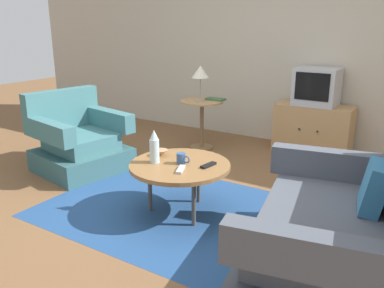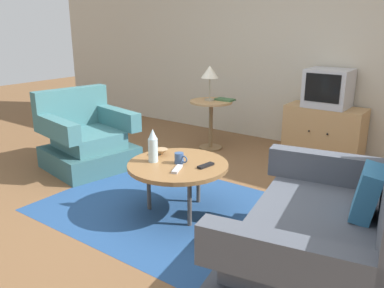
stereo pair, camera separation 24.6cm
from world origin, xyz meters
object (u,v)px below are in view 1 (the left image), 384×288
object	(u,v)px
mug	(181,158)
tv_remote_dark	(208,165)
side_table	(202,114)
table_lamp	(200,73)
bowl	(161,153)
television	(317,87)
armchair	(79,143)
coffee_table	(180,167)
vase	(154,147)
tv_stand	(313,129)
tv_remote_silver	(181,169)
book	(216,99)
couch	(335,235)

from	to	relation	value
mug	tv_remote_dark	xyz separation A→B (m)	(0.22, 0.06, -0.04)
side_table	mug	bearing A→B (deg)	-64.53
side_table	mug	world-z (taller)	side_table
table_lamp	side_table	bearing A→B (deg)	10.26
table_lamp	bowl	xyz separation A→B (m)	(0.55, -1.59, -0.50)
television	bowl	size ratio (longest dim) A/B	4.07
armchair	mug	bearing A→B (deg)	90.04
coffee_table	vase	distance (m)	0.27
tv_stand	table_lamp	size ratio (longest dim) A/B	2.11
tv_remote_dark	vase	bearing A→B (deg)	119.29
vase	tv_remote_silver	distance (m)	0.32
coffee_table	book	xyz separation A→B (m)	(-0.65, 1.80, 0.23)
television	tv_remote_dark	world-z (taller)	television
tv_stand	vase	size ratio (longest dim) A/B	3.22
coffee_table	couch	bearing A→B (deg)	-9.80
side_table	vase	bearing A→B (deg)	-71.58
coffee_table	tv_stand	distance (m)	2.34
coffee_table	tv_remote_silver	distance (m)	0.17
television	armchair	bearing A→B (deg)	-135.65
vase	tv_remote_dark	world-z (taller)	vase
couch	mug	distance (m)	1.37
armchair	mug	world-z (taller)	armchair
television	tv_remote_dark	distance (m)	2.26
couch	television	xyz separation A→B (m)	(-0.86, 2.52, 0.54)
tv_stand	bowl	xyz separation A→B (m)	(-0.73, -2.20, 0.17)
tv_stand	tv_remote_silver	size ratio (longest dim) A/B	5.16
side_table	tv_stand	world-z (taller)	side_table
tv_stand	tv_remote_silver	bearing A→B (deg)	-98.95
armchair	tv_remote_dark	size ratio (longest dim) A/B	6.05
side_table	couch	bearing A→B (deg)	-41.95
couch	side_table	bearing A→B (deg)	37.47
couch	tv_remote_dark	size ratio (longest dim) A/B	9.93
vase	book	bearing A→B (deg)	103.66
armchair	coffee_table	bearing A→B (deg)	89.73
vase	tv_remote_dark	xyz separation A→B (m)	(0.43, 0.16, -0.13)
coffee_table	television	distance (m)	2.37
book	armchair	bearing A→B (deg)	-119.75
coffee_table	television	xyz separation A→B (m)	(0.48, 2.29, 0.42)
couch	book	size ratio (longest dim) A/B	6.83
coffee_table	bowl	distance (m)	0.28
tv_stand	book	bearing A→B (deg)	-156.83
bowl	tv_remote_dark	size ratio (longest dim) A/B	0.74
side_table	television	distance (m)	1.45
bowl	coffee_table	bearing A→B (deg)	-18.04
couch	vase	bearing A→B (deg)	74.15
bowl	couch	bearing A→B (deg)	-11.15
armchair	bowl	xyz separation A→B (m)	(1.30, -0.22, 0.18)
side_table	bowl	distance (m)	1.68
vase	bowl	world-z (taller)	vase
side_table	tv_stand	distance (m)	1.41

